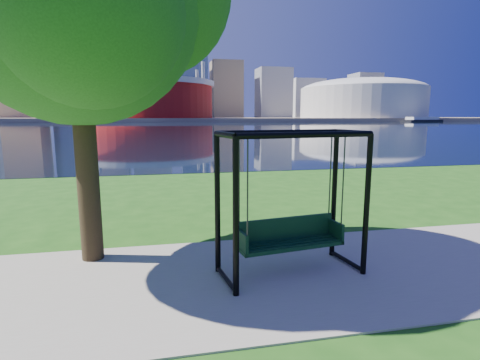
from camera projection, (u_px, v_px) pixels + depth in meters
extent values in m
plane|color=#1E5114|center=(252.00, 266.00, 7.11)|extent=(900.00, 900.00, 0.00)
cube|color=#9E937F|center=(258.00, 276.00, 6.62)|extent=(120.00, 4.00, 0.03)
cube|color=black|center=(167.00, 127.00, 105.57)|extent=(900.00, 180.00, 0.02)
cube|color=#937F60|center=(163.00, 119.00, 302.32)|extent=(900.00, 228.00, 2.00)
cylinder|color=maroon|center=(147.00, 100.00, 229.77)|extent=(80.00, 80.00, 22.00)
cylinder|color=silver|center=(146.00, 84.00, 228.18)|extent=(83.00, 83.00, 3.00)
cylinder|color=silver|center=(197.00, 94.00, 253.88)|extent=(2.00, 2.00, 32.00)
cylinder|color=silver|center=(95.00, 93.00, 240.68)|extent=(2.00, 2.00, 32.00)
cylinder|color=silver|center=(83.00, 88.00, 204.00)|extent=(2.00, 2.00, 32.00)
cylinder|color=silver|center=(203.00, 90.00, 217.19)|extent=(2.00, 2.00, 32.00)
cylinder|color=beige|center=(362.00, 103.00, 259.02)|extent=(84.00, 84.00, 20.00)
ellipsoid|color=beige|center=(363.00, 90.00, 257.51)|extent=(84.00, 84.00, 15.12)
cube|color=#998466|center=(20.00, 56.00, 268.95)|extent=(26.00, 26.00, 88.00)
cube|color=slate|center=(72.00, 57.00, 298.51)|extent=(30.00, 24.00, 95.00)
cube|color=gray|center=(109.00, 70.00, 287.14)|extent=(24.00, 24.00, 72.00)
cube|color=silver|center=(150.00, 70.00, 321.45)|extent=(32.00, 28.00, 80.00)
cube|color=slate|center=(193.00, 82.00, 306.18)|extent=(22.00, 22.00, 58.00)
cube|color=#998466|center=(226.00, 90.00, 327.51)|extent=(26.00, 26.00, 48.00)
cube|color=gray|center=(273.00, 93.00, 326.38)|extent=(28.00, 24.00, 42.00)
cube|color=silver|center=(306.00, 99.00, 359.03)|extent=(30.00, 26.00, 36.00)
cube|color=gray|center=(364.00, 96.00, 349.42)|extent=(24.00, 24.00, 40.00)
cube|color=#998466|center=(393.00, 101.00, 372.59)|extent=(26.00, 26.00, 32.00)
cylinder|color=black|center=(236.00, 219.00, 5.69)|extent=(0.11, 0.11, 2.52)
cylinder|color=black|center=(367.00, 207.00, 6.50)|extent=(0.11, 0.11, 2.52)
cylinder|color=black|center=(217.00, 205.00, 6.61)|extent=(0.11, 0.11, 2.52)
cylinder|color=black|center=(334.00, 196.00, 7.42)|extent=(0.11, 0.11, 2.52)
cylinder|color=black|center=(308.00, 135.00, 5.89)|extent=(2.40, 0.44, 0.10)
cylinder|color=black|center=(280.00, 132.00, 6.80)|extent=(2.40, 0.44, 0.10)
cylinder|color=black|center=(225.00, 135.00, 5.94)|extent=(0.24, 0.99, 0.10)
cylinder|color=black|center=(226.00, 279.00, 6.35)|extent=(0.22, 0.99, 0.08)
cylinder|color=black|center=(353.00, 133.00, 6.75)|extent=(0.24, 0.99, 0.10)
cylinder|color=black|center=(346.00, 261.00, 7.16)|extent=(0.22, 0.99, 0.08)
cube|color=black|center=(291.00, 245.00, 6.68)|extent=(1.97, 0.76, 0.07)
cube|color=black|center=(285.00, 228.00, 6.83)|extent=(1.91, 0.33, 0.42)
cube|color=black|center=(242.00, 242.00, 6.34)|extent=(0.12, 0.50, 0.37)
cube|color=black|center=(335.00, 231.00, 6.96)|extent=(0.12, 0.50, 0.37)
cylinder|color=#2E2E32|center=(248.00, 188.00, 6.00)|extent=(0.03, 0.03, 1.59)
cylinder|color=#2E2E32|center=(343.00, 182.00, 6.60)|extent=(0.03, 0.03, 1.59)
cylinder|color=#2E2E32|center=(239.00, 184.00, 6.37)|extent=(0.03, 0.03, 1.59)
cylinder|color=#2E2E32|center=(330.00, 178.00, 6.98)|extent=(0.03, 0.03, 1.59)
cylinder|color=black|center=(86.00, 156.00, 7.10)|extent=(0.41, 0.41, 4.14)
sphere|color=#205318|center=(89.00, 11.00, 5.78)|extent=(3.01, 3.01, 3.01)
cube|color=black|center=(422.00, 121.00, 211.85)|extent=(27.35, 13.50, 1.06)
cube|color=silver|center=(422.00, 118.00, 211.62)|extent=(21.90, 10.88, 1.59)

